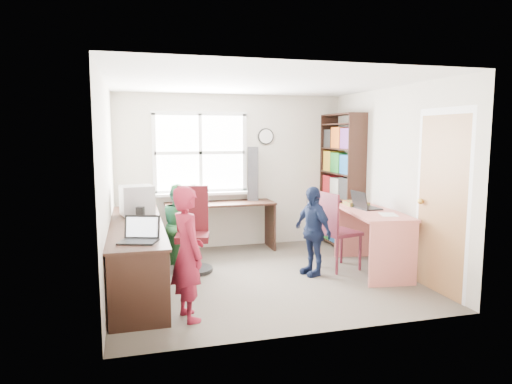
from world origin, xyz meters
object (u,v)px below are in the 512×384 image
at_px(right_desk, 372,227).
at_px(laptop_right, 364,205).
at_px(person_red, 188,253).
at_px(person_green, 180,225).
at_px(cd_tower, 253,174).
at_px(wooden_chair, 335,228).
at_px(crt_monitor, 137,200).
at_px(l_desk, 155,255).
at_px(potted_plant, 191,194).
at_px(bookshelf, 341,184).
at_px(laptop_left, 140,235).
at_px(swivel_chair, 193,235).
at_px(person_navy, 312,231).

height_order(right_desk, laptop_right, laptop_right).
xyz_separation_m(person_red, person_green, (0.11, 1.88, -0.09)).
bearing_deg(person_green, cd_tower, -70.24).
bearing_deg(laptop_right, person_green, 68.49).
distance_m(wooden_chair, laptop_right, 0.52).
bearing_deg(crt_monitor, l_desk, -89.63).
distance_m(crt_monitor, potted_plant, 1.15).
bearing_deg(person_red, right_desk, -82.37).
xyz_separation_m(l_desk, wooden_chair, (2.34, 0.35, 0.10)).
xyz_separation_m(l_desk, person_red, (0.27, -0.77, 0.20)).
bearing_deg(person_red, person_green, -16.70).
height_order(right_desk, wooden_chair, wooden_chair).
bearing_deg(laptop_right, bookshelf, -14.39).
bearing_deg(wooden_chair, person_green, 145.47).
xyz_separation_m(laptop_left, potted_plant, (0.79, 2.29, 0.09)).
bearing_deg(crt_monitor, laptop_right, -20.49).
bearing_deg(potted_plant, bookshelf, -6.24).
bearing_deg(laptop_right, l_desk, 93.20).
bearing_deg(person_green, swivel_chair, -163.90).
xyz_separation_m(l_desk, cd_tower, (1.61, 1.81, 0.71)).
bearing_deg(wooden_chair, laptop_left, -173.42).
bearing_deg(swivel_chair, laptop_right, 0.39).
xyz_separation_m(crt_monitor, person_green, (0.55, 0.21, -0.39)).
height_order(swivel_chair, laptop_left, swivel_chair).
xyz_separation_m(wooden_chair, laptop_right, (0.43, 0.03, 0.29)).
xyz_separation_m(crt_monitor, potted_plant, (0.79, 0.83, -0.05)).
bearing_deg(potted_plant, wooden_chair, -38.88).
bearing_deg(l_desk, right_desk, 4.02).
height_order(cd_tower, person_green, cd_tower).
distance_m(right_desk, potted_plant, 2.68).
bearing_deg(l_desk, wooden_chair, 8.41).
height_order(laptop_left, cd_tower, cd_tower).
bearing_deg(laptop_left, person_green, 90.33).
height_order(swivel_chair, person_green, person_green).
distance_m(wooden_chair, person_navy, 0.38).
xyz_separation_m(cd_tower, person_red, (-1.33, -2.59, -0.52)).
distance_m(potted_plant, person_navy, 2.04).
height_order(cd_tower, potted_plant, cd_tower).
distance_m(swivel_chair, person_green, 0.33).
bearing_deg(wooden_chair, swivel_chair, 152.07).
xyz_separation_m(laptop_right, potted_plant, (-2.14, 1.35, 0.05)).
height_order(wooden_chair, person_red, person_red).
bearing_deg(person_green, person_navy, -129.12).
relative_size(crt_monitor, potted_plant, 1.50).
xyz_separation_m(laptop_left, person_navy, (2.13, 0.79, -0.24)).
xyz_separation_m(l_desk, person_green, (0.38, 1.10, 0.10)).
bearing_deg(right_desk, swivel_chair, 172.59).
relative_size(l_desk, person_navy, 2.59).
xyz_separation_m(laptop_left, person_red, (0.44, -0.21, -0.15)).
bearing_deg(l_desk, bookshelf, 26.43).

